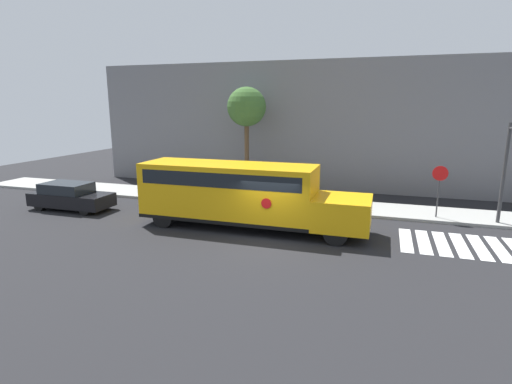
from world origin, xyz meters
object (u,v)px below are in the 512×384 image
object	(u,v)px
school_bus	(240,192)
stop_sign	(439,184)
tree_near_sidewalk	(247,108)
parked_car	(70,196)

from	to	relation	value
school_bus	stop_sign	bearing A→B (deg)	25.18
school_bus	tree_near_sidewalk	bearing A→B (deg)	106.85
school_bus	tree_near_sidewalk	distance (m)	8.73
stop_sign	tree_near_sidewalk	bearing A→B (deg)	163.28
stop_sign	tree_near_sidewalk	distance (m)	12.23
stop_sign	tree_near_sidewalk	world-z (taller)	tree_near_sidewalk
parked_car	tree_near_sidewalk	size ratio (longest dim) A/B	0.67
stop_sign	parked_car	bearing A→B (deg)	-168.22
tree_near_sidewalk	stop_sign	bearing A→B (deg)	-16.72
school_bus	stop_sign	size ratio (longest dim) A/B	3.85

